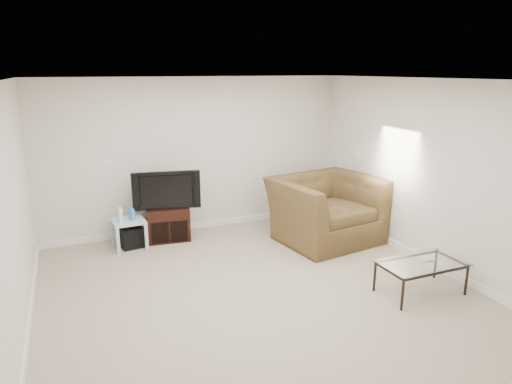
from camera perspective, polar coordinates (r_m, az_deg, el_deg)
name	(u,v)px	position (r m, az deg, el deg)	size (l,w,h in m)	color
floor	(256,291)	(5.66, 0.02, -12.31)	(5.00, 5.00, 0.00)	tan
ceiling	(256,80)	(5.03, 0.02, 13.87)	(5.00, 5.00, 0.00)	white
wall_back	(197,155)	(7.52, -7.38, 4.58)	(5.00, 0.02, 2.50)	silver
wall_left	(11,219)	(4.86, -28.32, -2.97)	(0.02, 5.00, 2.50)	silver
wall_right	(427,173)	(6.56, 20.60, 2.19)	(0.02, 5.00, 2.50)	silver
plate_back	(108,162)	(7.27, -18.05, 3.60)	(0.12, 0.02, 0.12)	white
plate_right_switch	(357,154)	(7.77, 12.53, 4.68)	(0.02, 0.09, 0.13)	white
plate_right_outlet	(364,213)	(7.76, 13.39, -2.62)	(0.02, 0.08, 0.12)	white
tv_stand	(168,223)	(7.31, -10.95, -3.83)	(0.65, 0.45, 0.54)	black
dvd_player	(168,213)	(7.22, -10.99, -2.57)	(0.36, 0.25, 0.05)	black
television	(166,189)	(7.13, -11.15, 0.40)	(0.95, 0.19, 0.59)	black
side_table	(129,234)	(7.14, -15.56, -5.02)	(0.46, 0.46, 0.44)	#9FBAC6
subwoofer	(131,237)	(7.18, -15.34, -5.43)	(0.32, 0.32, 0.32)	black
game_console	(120,215)	(7.00, -16.59, -2.73)	(0.05, 0.15, 0.20)	white
game_case	(132,214)	(7.03, -15.27, -2.66)	(0.05, 0.13, 0.17)	#337FCC
recliner	(327,199)	(7.14, 8.82, -0.85)	(1.53, 0.99, 1.33)	#523B21
coffee_table	(420,278)	(5.88, 19.85, -10.03)	(1.01, 0.57, 0.40)	black
remote	(429,261)	(5.86, 20.84, -8.01)	(0.16, 0.04, 0.02)	#B2B2B7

